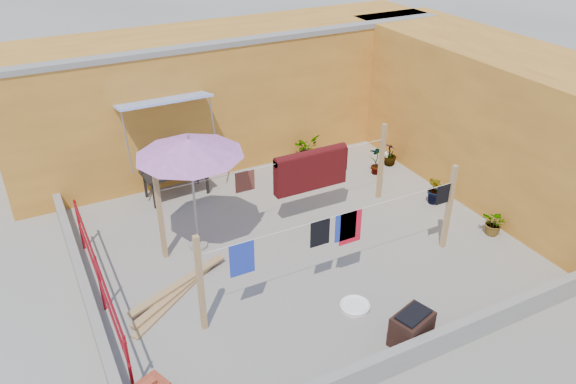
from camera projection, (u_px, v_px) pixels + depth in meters
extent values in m
plane|color=#9E998E|center=(299.00, 243.00, 11.25)|extent=(80.00, 80.00, 0.00)
cube|color=orange|center=(229.00, 92.00, 14.29)|extent=(11.00, 2.40, 3.20)
cube|color=gray|center=(243.00, 41.00, 12.71)|extent=(11.00, 0.35, 0.12)
cube|color=#2D51B2|center=(163.00, 101.00, 11.93)|extent=(2.00, 0.79, 0.22)
cylinder|color=gray|center=(127.00, 144.00, 11.59)|extent=(0.03, 0.30, 1.28)
cylinder|color=gray|center=(214.00, 127.00, 12.35)|extent=(0.03, 0.30, 1.28)
cube|color=orange|center=(504.00, 123.00, 12.53)|extent=(2.40, 9.00, 3.20)
cube|color=gray|center=(412.00, 354.00, 8.38)|extent=(8.30, 0.16, 0.44)
cube|color=gray|center=(87.00, 296.00, 9.52)|extent=(0.16, 7.30, 0.44)
cylinder|color=#A2101C|center=(129.00, 365.00, 7.75)|extent=(0.05, 0.05, 1.10)
cylinder|color=#A2101C|center=(100.00, 284.00, 9.29)|extent=(0.05, 0.05, 1.10)
cylinder|color=#A2101C|center=(80.00, 225.00, 10.83)|extent=(0.05, 0.05, 1.10)
cylinder|color=#A2101C|center=(95.00, 259.00, 9.04)|extent=(0.04, 4.20, 0.04)
cylinder|color=#A2101C|center=(100.00, 281.00, 9.27)|extent=(0.04, 4.20, 0.04)
cube|color=tan|center=(200.00, 284.00, 8.73)|extent=(0.09, 0.09, 1.80)
cube|color=tan|center=(449.00, 208.00, 10.72)|extent=(0.09, 0.09, 1.80)
cube|color=tan|center=(381.00, 162.00, 12.42)|extent=(0.09, 0.09, 1.80)
cube|color=tan|center=(160.00, 217.00, 10.43)|extent=(0.09, 0.09, 1.80)
cylinder|color=silver|center=(339.00, 215.00, 9.45)|extent=(5.00, 0.01, 0.01)
cylinder|color=silver|center=(280.00, 163.00, 11.15)|extent=(5.00, 0.01, 0.01)
cube|color=#430B0C|center=(311.00, 171.00, 11.60)|extent=(1.62, 0.22, 0.81)
cube|color=black|center=(340.00, 160.00, 11.84)|extent=(0.37, 0.02, 0.53)
cube|color=brown|center=(245.00, 181.00, 10.95)|extent=(0.40, 0.02, 0.44)
cube|color=#1F36AB|center=(242.00, 259.00, 8.89)|extent=(0.42, 0.02, 0.61)
cube|color=black|center=(320.00, 233.00, 9.44)|extent=(0.37, 0.02, 0.50)
cube|color=red|center=(350.00, 227.00, 9.72)|extent=(0.43, 0.02, 0.65)
cube|color=#1F36AB|center=(346.00, 227.00, 9.65)|extent=(0.42, 0.02, 0.55)
cube|color=black|center=(443.00, 194.00, 10.47)|extent=(0.29, 0.02, 0.40)
cylinder|color=gray|center=(199.00, 245.00, 11.15)|extent=(0.36, 0.36, 0.06)
cylinder|color=gray|center=(194.00, 197.00, 10.59)|extent=(0.04, 0.04, 2.30)
cone|color=#CA6CB5|center=(189.00, 147.00, 10.08)|extent=(2.44, 2.44, 0.32)
cylinder|color=gray|center=(188.00, 138.00, 9.99)|extent=(0.04, 0.04, 0.10)
cube|color=black|center=(175.00, 170.00, 12.62)|extent=(1.50, 0.83, 0.05)
cube|color=black|center=(154.00, 196.00, 12.28)|extent=(0.05, 0.05, 0.63)
cube|color=black|center=(145.00, 185.00, 12.71)|extent=(0.05, 0.05, 0.63)
cube|color=black|center=(207.00, 181.00, 12.86)|extent=(0.05, 0.05, 0.63)
cube|color=black|center=(197.00, 171.00, 13.29)|extent=(0.05, 0.05, 0.63)
cube|color=tan|center=(175.00, 299.00, 9.76)|extent=(1.81, 1.37, 0.04)
cube|color=tan|center=(177.00, 291.00, 9.86)|extent=(1.90, 1.23, 0.04)
cube|color=tan|center=(179.00, 284.00, 9.96)|extent=(2.02, 0.97, 0.04)
cube|color=black|center=(411.00, 329.00, 8.76)|extent=(0.75, 0.61, 0.55)
cube|color=black|center=(413.00, 315.00, 8.61)|extent=(0.62, 0.47, 0.04)
cylinder|color=white|center=(355.00, 307.00, 9.57)|extent=(0.49, 0.49, 0.06)
torus|color=white|center=(355.00, 305.00, 9.55)|extent=(0.53, 0.53, 0.05)
cylinder|color=white|center=(436.00, 190.00, 12.84)|extent=(0.23, 0.23, 0.32)
cylinder|color=white|center=(437.00, 183.00, 12.75)|extent=(0.06, 0.06, 0.05)
cylinder|color=white|center=(386.00, 158.00, 14.32)|extent=(0.21, 0.21, 0.29)
cylinder|color=white|center=(387.00, 152.00, 14.24)|extent=(0.06, 0.06, 0.05)
torus|color=#1B781A|center=(309.00, 159.00, 14.52)|extent=(0.51, 0.51, 0.04)
torus|color=#1B781A|center=(309.00, 158.00, 14.51)|extent=(0.43, 0.43, 0.04)
imported|color=#255C1A|center=(306.00, 148.00, 14.32)|extent=(0.80, 0.77, 0.69)
imported|color=#255C1A|center=(390.00, 154.00, 14.14)|extent=(0.40, 0.40, 0.60)
imported|color=#255C1A|center=(377.00, 160.00, 13.67)|extent=(0.48, 0.46, 0.76)
imported|color=#255C1A|center=(435.00, 190.00, 12.43)|extent=(0.39, 0.44, 0.70)
imported|color=#255C1A|center=(495.00, 223.00, 11.40)|extent=(0.52, 0.57, 0.55)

